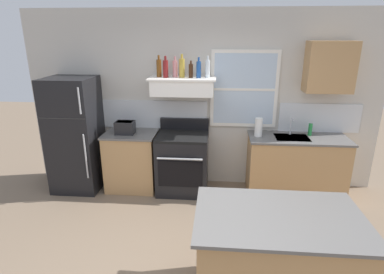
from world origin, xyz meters
The scene contains 19 objects.
back_wall centered at (0.03, 2.23, 1.35)m, with size 5.40×0.11×2.70m.
refrigerator centered at (-1.90, 1.84, 0.87)m, with size 0.70×0.72×1.74m.
counter_left_of_stove centered at (-1.05, 1.90, 0.46)m, with size 0.79×0.63×0.91m.
toaster centered at (-1.11, 1.85, 1.01)m, with size 0.30×0.20×0.19m.
stove_range centered at (-0.25, 1.86, 0.46)m, with size 0.76×0.69×1.09m.
range_hood_shelf centered at (-0.25, 1.96, 1.62)m, with size 0.96×0.52×0.24m.
bottle_amber_wine centered at (-0.59, 1.99, 1.87)m, with size 0.07×0.07×0.31m.
bottle_red_label_wine centered at (-0.49, 1.92, 1.87)m, with size 0.07×0.07×0.30m.
bottle_rose_pink centered at (-0.36, 2.00, 1.87)m, with size 0.07×0.07×0.29m.
bottle_champagne_gold_foil centered at (-0.26, 1.96, 1.88)m, with size 0.08×0.08×0.33m.
bottle_brown_stout centered at (-0.13, 1.94, 1.84)m, with size 0.06×0.06×0.24m.
bottle_blue_liqueur centered at (-0.02, 1.92, 1.87)m, with size 0.07×0.07×0.29m.
bottle_clear_tall centered at (0.11, 1.94, 1.87)m, with size 0.06×0.06×0.31m.
counter_right_with_sink centered at (1.45, 1.90, 0.46)m, with size 1.43×0.63×0.91m.
sink_faucet centered at (1.35, 2.00, 1.08)m, with size 0.03×0.17×0.28m.
paper_towel_roll centered at (0.86, 1.90, 1.04)m, with size 0.11×0.11×0.27m, color white.
dish_soap_bottle centered at (1.63, 2.00, 1.00)m, with size 0.06×0.06×0.18m, color #268C3F.
kitchen_island centered at (0.80, -0.22, 0.46)m, with size 1.40×0.90×0.91m.
upper_cabinet_right centered at (1.80, 2.04, 1.90)m, with size 0.64×0.32×0.70m.
Camera 1 is at (0.27, -2.50, 2.33)m, focal length 29.04 mm.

